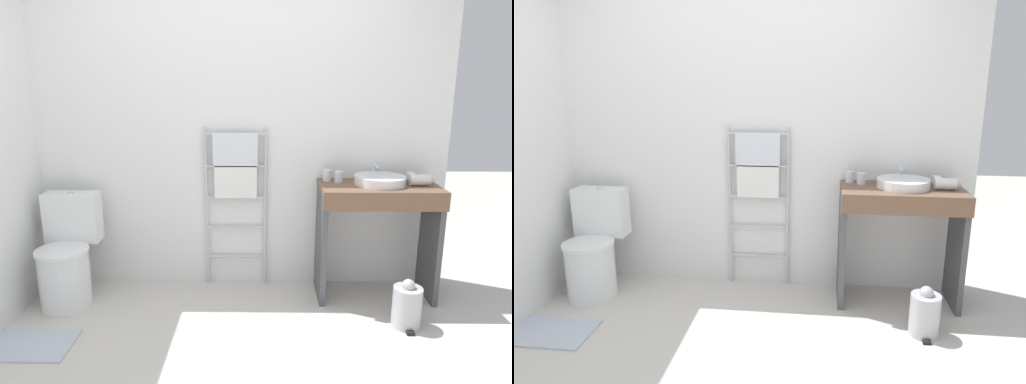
% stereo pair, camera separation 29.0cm
% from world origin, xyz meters
% --- Properties ---
extents(wall_back, '(3.29, 0.12, 2.40)m').
position_xyz_m(wall_back, '(0.00, 1.51, 1.20)').
color(wall_back, white).
rests_on(wall_back, ground_plane).
extents(toilet, '(0.40, 0.51, 0.81)m').
position_xyz_m(toilet, '(-1.23, 1.10, 0.34)').
color(toilet, white).
rests_on(toilet, ground_plane).
extents(towel_radiator, '(0.49, 0.06, 1.28)m').
position_xyz_m(towel_radiator, '(0.01, 1.40, 0.90)').
color(towel_radiator, silver).
rests_on(towel_radiator, ground_plane).
extents(vanity_counter, '(0.87, 0.46, 0.88)m').
position_xyz_m(vanity_counter, '(1.07, 1.21, 0.59)').
color(vanity_counter, brown).
rests_on(vanity_counter, ground_plane).
extents(sink_basin, '(0.37, 0.37, 0.06)m').
position_xyz_m(sink_basin, '(1.08, 1.24, 0.91)').
color(sink_basin, white).
rests_on(sink_basin, vanity_counter).
extents(faucet, '(0.02, 0.10, 0.13)m').
position_xyz_m(faucet, '(1.08, 1.40, 0.96)').
color(faucet, silver).
rests_on(faucet, vanity_counter).
extents(cup_near_wall, '(0.06, 0.06, 0.09)m').
position_xyz_m(cup_near_wall, '(0.71, 1.36, 0.92)').
color(cup_near_wall, silver).
rests_on(cup_near_wall, vanity_counter).
extents(cup_near_edge, '(0.06, 0.06, 0.08)m').
position_xyz_m(cup_near_edge, '(0.79, 1.31, 0.92)').
color(cup_near_edge, silver).
rests_on(cup_near_edge, vanity_counter).
extents(hair_dryer, '(0.19, 0.19, 0.08)m').
position_xyz_m(hair_dryer, '(1.37, 1.23, 0.92)').
color(hair_dryer, white).
rests_on(hair_dryer, vanity_counter).
extents(trash_bin, '(0.19, 0.23, 0.34)m').
position_xyz_m(trash_bin, '(1.19, 0.76, 0.15)').
color(trash_bin, '#B7B7BC').
rests_on(trash_bin, ground_plane).
extents(bath_mat, '(0.56, 0.36, 0.01)m').
position_xyz_m(bath_mat, '(-1.26, 0.49, 0.01)').
color(bath_mat, '#B2BCCC').
rests_on(bath_mat, ground_plane).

